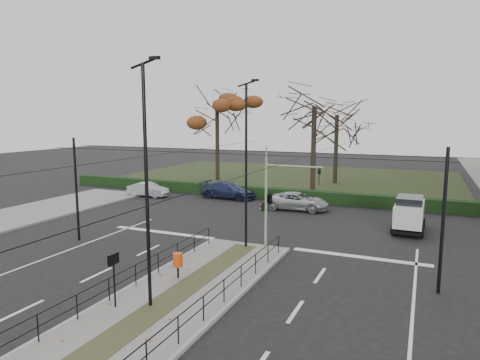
% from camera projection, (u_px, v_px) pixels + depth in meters
% --- Properties ---
extents(ground, '(140.00, 140.00, 0.00)m').
position_uv_depth(ground, '(208.00, 275.00, 19.52)').
color(ground, black).
rests_on(ground, ground).
extents(median_island, '(4.40, 15.00, 0.14)m').
position_uv_depth(median_island, '(179.00, 294.00, 17.24)').
color(median_island, slate).
rests_on(median_island, ground).
extents(park, '(38.00, 26.00, 0.10)m').
position_uv_depth(park, '(288.00, 177.00, 50.92)').
color(park, black).
rests_on(park, ground).
extents(hedge, '(38.00, 1.00, 1.00)m').
position_uv_depth(hedge, '(245.00, 191.00, 38.69)').
color(hedge, black).
rests_on(hedge, ground).
extents(median_railing, '(4.14, 13.24, 0.92)m').
position_uv_depth(median_railing, '(178.00, 274.00, 17.02)').
color(median_railing, black).
rests_on(median_railing, median_island).
extents(catenary, '(20.00, 34.00, 6.00)m').
position_uv_depth(catenary, '(223.00, 196.00, 20.49)').
color(catenary, black).
rests_on(catenary, ground).
extents(traffic_light, '(3.33, 1.88, 4.90)m').
position_uv_depth(traffic_light, '(271.00, 197.00, 22.61)').
color(traffic_light, gray).
rests_on(traffic_light, median_island).
extents(litter_bin, '(0.43, 0.43, 1.11)m').
position_uv_depth(litter_bin, '(178.00, 260.00, 18.74)').
color(litter_bin, black).
rests_on(litter_bin, median_island).
extents(info_panel, '(0.12, 0.54, 2.06)m').
position_uv_depth(info_panel, '(113.00, 265.00, 15.71)').
color(info_panel, black).
rests_on(info_panel, median_island).
extents(streetlamp_median_near, '(0.76, 0.15, 9.06)m').
position_uv_depth(streetlamp_median_near, '(147.00, 184.00, 15.39)').
color(streetlamp_median_near, black).
rests_on(streetlamp_median_near, median_island).
extents(streetlamp_median_far, '(0.75, 0.15, 8.95)m').
position_uv_depth(streetlamp_median_far, '(246.00, 164.00, 22.72)').
color(streetlamp_median_far, black).
rests_on(streetlamp_median_far, median_island).
extents(parked_car_second, '(3.89, 1.47, 1.27)m').
position_uv_depth(parked_car_second, '(148.00, 189.00, 38.93)').
color(parked_car_second, '#A8ABB0').
rests_on(parked_car_second, ground).
extents(parked_car_third, '(5.12, 2.28, 1.46)m').
position_uv_depth(parked_car_third, '(228.00, 190.00, 38.05)').
color(parked_car_third, '#20294C').
rests_on(parked_car_third, ground).
extents(parked_car_fourth, '(4.92, 2.42, 1.34)m').
position_uv_depth(parked_car_fourth, '(298.00, 201.00, 33.32)').
color(parked_car_fourth, '#A8ABB0').
rests_on(parked_car_fourth, ground).
extents(white_van, '(1.95, 4.05, 2.21)m').
position_uv_depth(white_van, '(409.00, 213.00, 27.00)').
color(white_van, silver).
rests_on(white_van, ground).
extents(rust_tree, '(7.68, 7.68, 11.15)m').
position_uv_depth(rust_tree, '(217.00, 105.00, 47.58)').
color(rust_tree, black).
rests_on(rust_tree, park).
extents(bare_tree_center, '(6.47, 6.47, 9.74)m').
position_uv_depth(bare_tree_center, '(337.00, 120.00, 45.49)').
color(bare_tree_center, black).
rests_on(bare_tree_center, park).
extents(bare_tree_near, '(6.65, 6.65, 10.54)m').
position_uv_depth(bare_tree_near, '(314.00, 114.00, 37.05)').
color(bare_tree_near, black).
rests_on(bare_tree_near, park).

